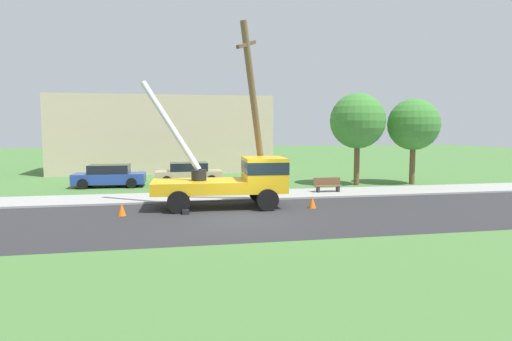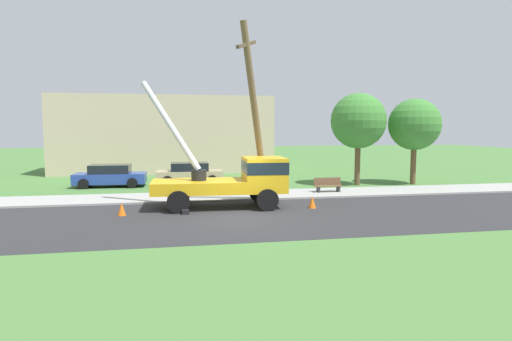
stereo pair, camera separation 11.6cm
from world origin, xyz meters
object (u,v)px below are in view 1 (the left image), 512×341
(leaning_utility_pole, at_px, (255,113))
(parked_sedan_tan, at_px, (189,173))
(parked_sedan_blue, at_px, (110,176))
(roadside_tree_near, at_px, (358,121))
(utility_truck, at_px, (237,178))
(traffic_cone_ahead, at_px, (312,202))
(traffic_cone_behind, at_px, (122,209))
(roadside_tree_far, at_px, (414,125))
(park_bench, at_px, (328,185))

(leaning_utility_pole, relative_size, parked_sedan_tan, 1.97)
(parked_sedan_blue, relative_size, roadside_tree_near, 0.74)
(utility_truck, relative_size, parked_sedan_blue, 1.51)
(traffic_cone_ahead, distance_m, traffic_cone_behind, 8.57)
(leaning_utility_pole, distance_m, traffic_cone_ahead, 5.14)
(utility_truck, distance_m, parked_sedan_blue, 11.12)
(utility_truck, xyz_separation_m, parked_sedan_tan, (-1.82, 9.42, -0.70))
(roadside_tree_near, bearing_deg, roadside_tree_far, -4.07)
(park_bench, bearing_deg, parked_sedan_tan, 141.12)
(traffic_cone_ahead, bearing_deg, park_bench, 61.19)
(parked_sedan_blue, height_order, parked_sedan_tan, same)
(parked_sedan_tan, xyz_separation_m, roadside_tree_near, (10.76, -2.95, 3.47))
(leaning_utility_pole, distance_m, park_bench, 6.69)
(traffic_cone_behind, height_order, roadside_tree_far, roadside_tree_far)
(parked_sedan_blue, distance_m, park_bench, 13.74)
(parked_sedan_blue, bearing_deg, roadside_tree_near, -8.16)
(utility_truck, height_order, traffic_cone_ahead, utility_truck)
(traffic_cone_ahead, height_order, parked_sedan_tan, parked_sedan_tan)
(traffic_cone_behind, relative_size, roadside_tree_far, 0.10)
(traffic_cone_behind, bearing_deg, roadside_tree_far, 22.16)
(parked_sedan_blue, bearing_deg, traffic_cone_behind, -80.26)
(roadside_tree_near, bearing_deg, parked_sedan_blue, 171.84)
(park_bench, distance_m, roadside_tree_near, 5.82)
(utility_truck, distance_m, roadside_tree_near, 11.38)
(utility_truck, distance_m, traffic_cone_ahead, 3.73)
(utility_truck, height_order, roadside_tree_near, roadside_tree_near)
(traffic_cone_ahead, bearing_deg, roadside_tree_far, 37.42)
(utility_truck, distance_m, leaning_utility_pole, 3.33)
(traffic_cone_ahead, height_order, park_bench, park_bench)
(traffic_cone_ahead, relative_size, parked_sedan_tan, 0.13)
(traffic_cone_behind, relative_size, roadside_tree_near, 0.09)
(leaning_utility_pole, bearing_deg, parked_sedan_tan, 108.30)
(leaning_utility_pole, height_order, roadside_tree_near, leaning_utility_pole)
(leaning_utility_pole, bearing_deg, traffic_cone_behind, -162.67)
(traffic_cone_ahead, xyz_separation_m, roadside_tree_far, (9.37, 7.17, 3.67))
(parked_sedan_blue, xyz_separation_m, park_bench, (12.62, -5.43, -0.25))
(traffic_cone_ahead, distance_m, roadside_tree_near, 10.06)
(leaning_utility_pole, bearing_deg, roadside_tree_far, 24.59)
(leaning_utility_pole, relative_size, traffic_cone_behind, 15.57)
(utility_truck, bearing_deg, traffic_cone_ahead, -16.05)
(park_bench, bearing_deg, traffic_cone_ahead, -118.81)
(roadside_tree_far, bearing_deg, utility_truck, -154.16)
(parked_sedan_tan, relative_size, roadside_tree_near, 0.74)
(parked_sedan_tan, xyz_separation_m, roadside_tree_far, (14.60, -3.23, 3.24))
(traffic_cone_ahead, bearing_deg, traffic_cone_behind, -179.07)
(traffic_cone_behind, bearing_deg, leaning_utility_pole, 17.33)
(traffic_cone_behind, distance_m, park_bench, 11.79)
(traffic_cone_ahead, relative_size, traffic_cone_behind, 1.00)
(traffic_cone_behind, xyz_separation_m, parked_sedan_tan, (3.35, 10.54, 0.43))
(traffic_cone_behind, relative_size, parked_sedan_tan, 0.13)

